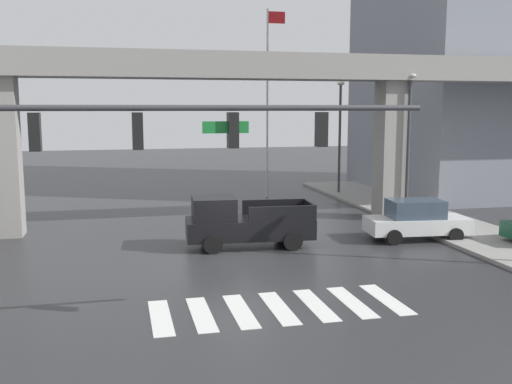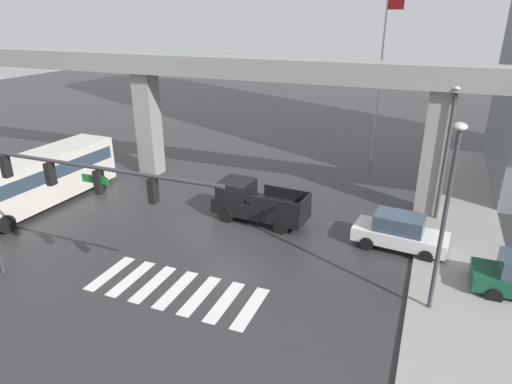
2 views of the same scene
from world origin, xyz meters
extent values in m
plane|color=#2D2D30|center=(0.00, 0.00, 0.00)|extent=(120.00, 120.00, 0.00)
cube|color=silver|center=(-3.30, -5.26, 0.01)|extent=(0.55, 2.80, 0.01)
cube|color=silver|center=(-2.20, -5.26, 0.01)|extent=(0.55, 2.80, 0.01)
cube|color=silver|center=(-1.10, -5.26, 0.01)|extent=(0.55, 2.80, 0.01)
cube|color=silver|center=(0.00, -5.26, 0.01)|extent=(0.55, 2.80, 0.01)
cube|color=silver|center=(1.10, -5.26, 0.01)|extent=(0.55, 2.80, 0.01)
cube|color=silver|center=(2.20, -5.26, 0.01)|extent=(0.55, 2.80, 0.01)
cube|color=silver|center=(3.30, -5.26, 0.01)|extent=(0.55, 2.80, 0.01)
cube|color=gray|center=(0.00, 6.52, 7.51)|extent=(54.74, 2.11, 1.20)
cube|color=gray|center=(-9.09, 6.52, 3.45)|extent=(1.30, 1.30, 6.91)
cube|color=gray|center=(9.09, 6.52, 3.45)|extent=(1.30, 1.30, 6.91)
cube|color=gray|center=(10.82, 2.00, 0.07)|extent=(4.00, 36.00, 0.15)
cube|color=black|center=(0.82, 2.10, 0.78)|extent=(5.22, 2.24, 0.80)
cube|color=black|center=(-0.63, 2.20, 1.63)|extent=(1.82, 1.86, 0.90)
cube|color=#3F5160|center=(-1.09, 2.23, 1.63)|extent=(0.21, 1.67, 0.77)
cube|color=black|center=(1.90, 1.15, 1.48)|extent=(2.65, 0.28, 0.60)
cube|color=black|center=(2.02, 2.89, 1.48)|extent=(2.65, 0.28, 0.60)
cube|color=black|center=(3.31, 1.93, 1.48)|extent=(0.22, 1.75, 0.60)
cylinder|color=black|center=(-0.82, 1.31, 0.38)|extent=(0.78, 0.33, 0.76)
cylinder|color=black|center=(-0.70, 3.11, 0.38)|extent=(0.78, 0.33, 0.76)
cylinder|color=black|center=(2.33, 1.09, 0.38)|extent=(0.78, 0.33, 0.76)
cylinder|color=black|center=(2.46, 2.89, 0.38)|extent=(0.78, 0.33, 0.76)
cube|color=beige|center=(-11.87, -1.09, 1.64)|extent=(2.84, 10.87, 2.70)
cube|color=#2D3D4C|center=(-11.87, -1.09, 2.11)|extent=(2.86, 10.33, 0.76)
cube|color=#2D3D4C|center=(-11.71, 4.27, 1.98)|extent=(2.25, 0.15, 1.49)
cylinder|color=black|center=(-12.98, 2.73, 0.48)|extent=(0.38, 0.97, 0.96)
cylinder|color=black|center=(-10.53, 2.65, 0.48)|extent=(0.38, 0.97, 0.96)
cylinder|color=black|center=(-10.74, -4.10, 0.48)|extent=(0.38, 0.97, 0.96)
cylinder|color=black|center=(11.89, 0.33, 0.32)|extent=(0.64, 0.25, 0.64)
cylinder|color=black|center=(11.92, -1.40, 0.32)|extent=(0.64, 0.25, 0.64)
cube|color=silver|center=(8.08, 1.75, 0.64)|extent=(4.46, 2.18, 0.64)
cube|color=#384756|center=(7.98, 1.76, 1.34)|extent=(2.38, 1.71, 0.76)
cylinder|color=black|center=(9.49, 2.47, 0.32)|extent=(0.66, 0.30, 0.64)
cylinder|color=black|center=(9.32, 0.76, 0.32)|extent=(0.66, 0.30, 0.64)
cylinder|color=black|center=(6.84, 2.74, 0.32)|extent=(0.66, 0.30, 0.64)
cylinder|color=black|center=(6.67, 1.02, 0.32)|extent=(0.66, 0.30, 0.64)
cylinder|color=#38383D|center=(-2.22, -6.97, 5.60)|extent=(10.80, 0.14, 0.14)
cube|color=black|center=(-6.02, -6.97, 5.08)|extent=(0.24, 0.32, 0.84)
sphere|color=red|center=(-6.02, -6.97, 5.34)|extent=(0.17, 0.17, 0.17)
cube|color=black|center=(-3.82, -6.97, 5.08)|extent=(0.24, 0.32, 0.84)
sphere|color=red|center=(-3.82, -6.97, 5.34)|extent=(0.17, 0.17, 0.17)
cube|color=black|center=(-1.62, -6.97, 5.08)|extent=(0.24, 0.32, 0.84)
sphere|color=red|center=(-1.62, -6.97, 5.34)|extent=(0.17, 0.17, 0.17)
cube|color=black|center=(0.58, -6.97, 5.08)|extent=(0.24, 0.32, 0.84)
sphere|color=red|center=(0.58, -6.97, 5.34)|extent=(0.17, 0.17, 0.17)
cube|color=#19722D|center=(-1.79, -6.97, 5.15)|extent=(1.10, 0.04, 0.28)
cylinder|color=#38383D|center=(9.62, -2.82, 3.50)|extent=(0.16, 0.16, 7.00)
ellipsoid|color=beige|center=(9.62, -2.82, 7.12)|extent=(0.44, 0.70, 0.24)
cylinder|color=#38383D|center=(9.62, 5.69, 3.50)|extent=(0.16, 0.16, 7.00)
ellipsoid|color=beige|center=(9.62, 5.69, 7.12)|extent=(0.44, 0.70, 0.24)
cylinder|color=#38383D|center=(9.62, 14.84, 3.50)|extent=(0.16, 0.16, 7.00)
ellipsoid|color=beige|center=(9.62, 14.84, 7.12)|extent=(0.44, 0.70, 0.24)
cylinder|color=silver|center=(4.84, 14.94, 5.77)|extent=(0.12, 0.12, 11.54)
cube|color=red|center=(5.39, 14.94, 11.04)|extent=(1.10, 0.04, 0.70)
camera|label=1|loc=(-4.27, -20.52, 5.61)|focal=40.99mm
camera|label=2|loc=(8.78, -18.26, 10.51)|focal=31.23mm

